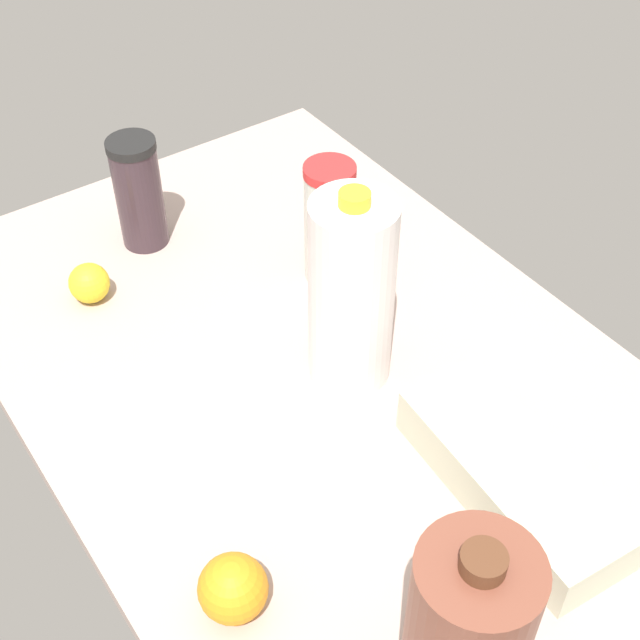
{
  "coord_description": "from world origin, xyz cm",
  "views": [
    {
      "loc": [
        68.81,
        -48.31,
        92.73
      ],
      "look_at": [
        0.0,
        0.0,
        13.0
      ],
      "focal_mm": 50.0,
      "sensor_mm": 36.0,
      "label": 1
    }
  ],
  "objects": [
    {
      "name": "shaker_bottle",
      "position": [
        -40.15,
        -6.12,
        12.33
      ],
      "size": [
        7.55,
        7.55,
        18.59
      ],
      "color": "#38282F",
      "rests_on": "countertop"
    },
    {
      "name": "lemon_far_back",
      "position": [
        -32.19,
        -19.2,
        6.04
      ],
      "size": [
        6.08,
        6.08,
        6.08
      ],
      "primitive_type": "sphere",
      "color": "yellow",
      "rests_on": "countertop"
    },
    {
      "name": "milk_jug",
      "position": [
        1.89,
        3.59,
        17.1
      ],
      "size": [
        11.1,
        11.1,
        29.77
      ],
      "color": "white",
      "rests_on": "countertop"
    },
    {
      "name": "countertop",
      "position": [
        0.0,
        0.0,
        1.5
      ],
      "size": [
        120.0,
        76.0,
        3.0
      ],
      "primitive_type": "cube",
      "color": "#B49C91",
      "rests_on": "ground"
    },
    {
      "name": "egg_carton",
      "position": [
        29.63,
        7.26,
        6.28
      ],
      "size": [
        32.11,
        14.5,
        6.56
      ],
      "primitive_type": "cube",
      "rotation": [
        0.0,
        0.0,
        -0.08
      ],
      "color": "beige",
      "rests_on": "countertop"
    },
    {
      "name": "tumbler_cup",
      "position": [
        -16.27,
        13.08,
        12.92
      ],
      "size": [
        7.62,
        7.62,
        19.75
      ],
      "color": "silver",
      "rests_on": "countertop"
    },
    {
      "name": "orange_loose",
      "position": [
        23.36,
        -27.73,
        6.83
      ],
      "size": [
        7.66,
        7.66,
        7.66
      ],
      "primitive_type": "sphere",
      "color": "orange",
      "rests_on": "countertop"
    }
  ]
}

